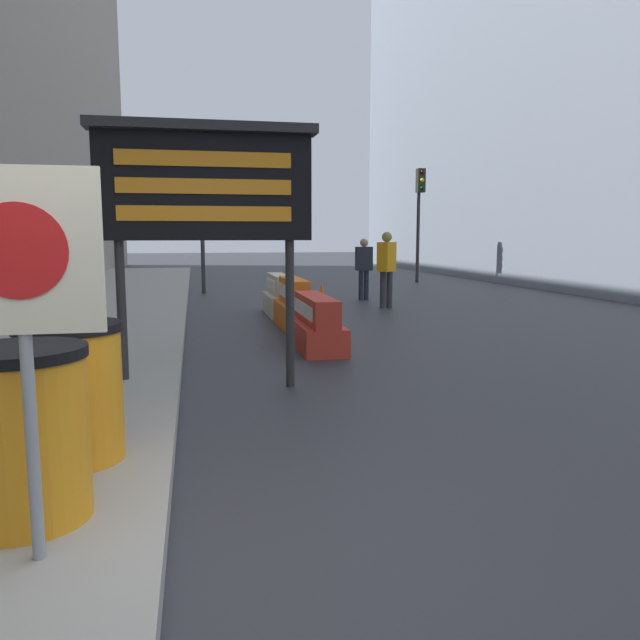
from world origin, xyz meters
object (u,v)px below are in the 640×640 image
object	(u,v)px
barrel_drum_foreground	(23,434)
traffic_light_near_curb	(201,195)
jersey_barrier_red_striped	(316,325)
barrel_drum_middle	(71,392)
pedestrian_passerby	(364,264)
traffic_light_far_side	(420,201)
pedestrian_worker	(387,263)
warning_sign	(21,282)
jersey_barrier_orange_near	(294,306)
message_board	(205,187)
jersey_barrier_cream	(279,297)
traffic_cone_near	(322,301)

from	to	relation	value
barrel_drum_foreground	traffic_light_near_curb	bearing A→B (deg)	85.50
barrel_drum_foreground	jersey_barrier_red_striped	xyz separation A→B (m)	(2.73, 5.73, -0.29)
barrel_drum_foreground	jersey_barrier_red_striped	bearing A→B (deg)	64.51
barrel_drum_foreground	barrel_drum_middle	xyz separation A→B (m)	(0.08, 0.92, 0.00)
barrel_drum_foreground	pedestrian_passerby	bearing A→B (deg)	66.83
barrel_drum_foreground	traffic_light_near_curb	world-z (taller)	traffic_light_near_curb
traffic_light_far_side	pedestrian_worker	distance (m)	8.53
barrel_drum_middle	traffic_light_near_curb	world-z (taller)	traffic_light_near_curb
pedestrian_worker	barrel_drum_middle	bearing A→B (deg)	-164.54
warning_sign	jersey_barrier_orange_near	distance (m)	8.79
jersey_barrier_orange_near	pedestrian_passerby	world-z (taller)	pedestrian_passerby
jersey_barrier_orange_near	pedestrian_worker	distance (m)	3.89
warning_sign	message_board	bearing A→B (deg)	76.78
pedestrian_passerby	jersey_barrier_cream	bearing A→B (deg)	46.69
barrel_drum_foreground	message_board	bearing A→B (deg)	72.45
barrel_drum_foreground	traffic_light_far_side	size ratio (longest dim) A/B	0.23
barrel_drum_foreground	traffic_light_near_curb	xyz separation A→B (m)	(1.20, 15.22, 2.23)
barrel_drum_middle	message_board	size ratio (longest dim) A/B	0.33
jersey_barrier_cream	traffic_light_near_curb	distance (m)	6.09
traffic_light_near_curb	barrel_drum_foreground	bearing A→B (deg)	-94.50
jersey_barrier_orange_near	pedestrian_passerby	size ratio (longest dim) A/B	1.04
jersey_barrier_red_striped	jersey_barrier_orange_near	world-z (taller)	jersey_barrier_orange_near
jersey_barrier_cream	pedestrian_worker	bearing A→B (deg)	15.73
warning_sign	message_board	xyz separation A→B (m)	(0.91, 3.87, 0.72)
jersey_barrier_cream	pedestrian_worker	world-z (taller)	pedestrian_worker
warning_sign	pedestrian_passerby	xyz separation A→B (m)	(5.19, 13.00, -0.54)
warning_sign	message_board	distance (m)	4.04
barrel_drum_foreground	traffic_cone_near	xyz separation A→B (m)	(3.50, 9.01, -0.28)
barrel_drum_foreground	message_board	xyz separation A→B (m)	(1.07, 3.39, 1.58)
barrel_drum_foreground	jersey_barrier_red_striped	distance (m)	6.36
pedestrian_passerby	traffic_light_far_side	bearing A→B (deg)	-121.15
jersey_barrier_orange_near	jersey_barrier_cream	bearing A→B (deg)	90.00
barrel_drum_middle	jersey_barrier_orange_near	bearing A→B (deg)	69.09
jersey_barrier_orange_near	traffic_cone_near	world-z (taller)	jersey_barrier_orange_near
message_board	traffic_cone_near	world-z (taller)	message_board
traffic_light_near_curb	pedestrian_worker	bearing A→B (deg)	-47.59
pedestrian_passerby	pedestrian_worker	bearing A→B (deg)	92.56
jersey_barrier_red_striped	barrel_drum_foreground	bearing A→B (deg)	-115.49
traffic_light_near_curb	jersey_barrier_orange_near	bearing A→B (deg)	-78.21
message_board	traffic_light_near_curb	distance (m)	11.85
traffic_light_far_side	pedestrian_passerby	distance (m)	6.97
message_board	traffic_cone_near	xyz separation A→B (m)	(2.43, 5.62, -1.87)
warning_sign	pedestrian_worker	size ratio (longest dim) A/B	1.03
jersey_barrier_orange_near	traffic_light_far_side	bearing A→B (deg)	58.77
barrel_drum_middle	warning_sign	bearing A→B (deg)	-86.65
message_board	jersey_barrier_red_striped	xyz separation A→B (m)	(1.66, 2.35, -1.87)
traffic_cone_near	pedestrian_worker	world-z (taller)	pedestrian_worker
jersey_barrier_orange_near	traffic_light_far_side	distance (m)	12.29
barrel_drum_foreground	pedestrian_passerby	xyz separation A→B (m)	(5.36, 12.51, 0.32)
message_board	jersey_barrier_cream	xyz separation A→B (m)	(1.66, 6.49, -1.84)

